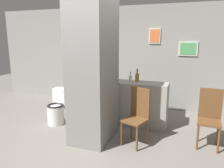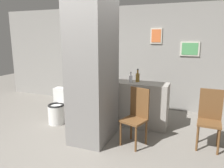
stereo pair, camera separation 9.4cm
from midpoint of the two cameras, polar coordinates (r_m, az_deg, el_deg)
ground_plane at (r=3.83m, az=-7.23°, el=-16.39°), size 14.00×14.00×0.00m
wall_back at (r=5.82m, az=4.98°, el=7.03°), size 8.00×0.09×2.60m
pillar_center at (r=3.80m, az=-4.34°, el=4.22°), size 0.67×0.90×2.60m
counter_shelf at (r=4.58m, az=7.61°, el=-5.26°), size 1.18×0.44×0.92m
toilet at (r=4.86m, az=-13.39°, el=-6.21°), size 0.35×0.51×0.73m
chair_near_pillar at (r=3.78m, az=7.08°, el=-7.96°), size 0.47×0.47×0.98m
chair_by_doorway at (r=4.02m, az=24.78°, el=-7.80°), size 0.38×0.38×0.98m
bicycle at (r=5.22m, az=-5.42°, el=-4.18°), size 1.60×0.42×0.74m
bottle_tall at (r=4.52m, az=7.30°, el=1.82°), size 0.08×0.08×0.27m
bottle_short at (r=4.44m, az=5.52°, el=1.43°), size 0.06×0.06×0.22m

